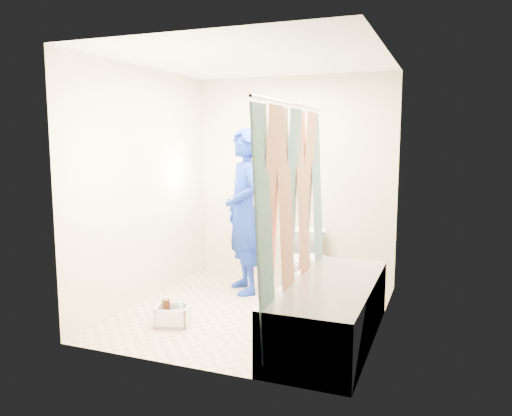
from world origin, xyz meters
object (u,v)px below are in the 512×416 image
at_px(toilet, 307,260).
at_px(cleaning_caddy, 174,316).
at_px(plumber, 245,212).
at_px(bathtub, 330,309).

relative_size(toilet, cleaning_caddy, 1.90).
bearing_deg(plumber, cleaning_caddy, -50.26).
xyz_separation_m(plumber, cleaning_caddy, (-0.21, -1.18, -0.81)).
bearing_deg(plumber, bathtub, 9.77).
xyz_separation_m(bathtub, cleaning_caddy, (-1.39, -0.18, -0.19)).
height_order(bathtub, cleaning_caddy, bathtub).
xyz_separation_m(toilet, plumber, (-0.62, -0.32, 0.56)).
height_order(bathtub, plumber, plumber).
bearing_deg(toilet, plumber, -162.45).
distance_m(toilet, plumber, 0.90).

